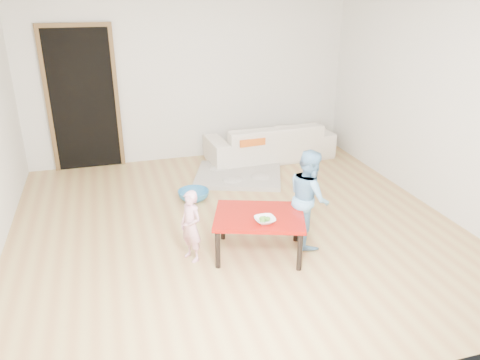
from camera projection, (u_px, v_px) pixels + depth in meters
name	position (u px, v px, depth m)	size (l,w,h in m)	color
floor	(235.00, 225.00, 5.43)	(5.00, 5.00, 0.01)	#AA7C49
back_wall	(190.00, 76.00, 7.14)	(5.00, 0.02, 2.60)	silver
right_wall	(436.00, 101.00, 5.58)	(0.02, 5.00, 2.60)	silver
doorway	(83.00, 101.00, 6.81)	(1.02, 0.08, 2.11)	brown
sofa	(270.00, 141.00, 7.43)	(1.99, 0.78, 0.58)	beige
cushion	(248.00, 139.00, 7.03)	(0.40, 0.36, 0.11)	orange
red_table	(259.00, 234.00, 4.77)	(0.89, 0.67, 0.45)	maroon
bowl	(265.00, 220.00, 4.53)	(0.20, 0.20, 0.05)	white
broccoli	(265.00, 220.00, 4.53)	(0.12, 0.12, 0.06)	#2D5919
child_pink	(191.00, 226.00, 4.62)	(0.27, 0.18, 0.74)	#D26082
child_blue	(309.00, 197.00, 4.89)	(0.51, 0.40, 1.04)	#5894CD
basin	(194.00, 195.00, 6.06)	(0.40, 0.40, 0.13)	teal
blanket	(238.00, 175.00, 6.79)	(1.21, 1.01, 0.06)	#B7AEA1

